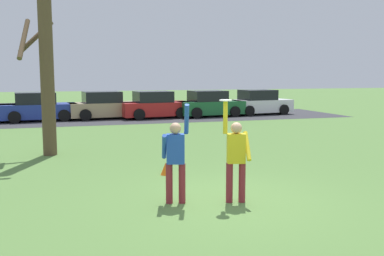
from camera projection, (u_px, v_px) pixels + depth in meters
The scene contains 12 objects.
ground_plane at pixel (226, 201), 9.05m from camera, with size 120.00×120.00×0.00m, color #567F3D.
person_catcher at pixel (236, 155), 8.83m from camera, with size 0.57×0.48×2.08m.
person_defender at pixel (176, 156), 8.77m from camera, with size 0.61×0.53×2.04m.
frisbee_disc at pixel (226, 100), 8.68m from camera, with size 0.25×0.25×0.02m, color white.
parked_car_blue at pixel (38, 108), 24.31m from camera, with size 4.25×2.34×1.59m.
parked_car_tan at pixel (104, 106), 25.54m from camera, with size 4.25×2.34×1.59m.
parked_car_red at pixel (155, 106), 25.91m from camera, with size 4.25×2.34×1.59m.
parked_car_green at pixel (209, 105), 26.86m from camera, with size 4.25×2.34×1.59m.
parked_car_white at pixel (259, 103), 28.27m from camera, with size 4.25×2.34×1.59m.
parking_strip at pixel (132, 118), 25.83m from camera, with size 26.21×6.40×0.01m, color #38383D.
bare_tree_tall at pixel (45, 52), 13.75m from camera, with size 1.18×1.79×7.45m.
field_cone_orange at pixel (166, 169), 11.35m from camera, with size 0.26×0.26×0.32m, color orange.
Camera 1 is at (-3.26, -8.20, 2.62)m, focal length 40.82 mm.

